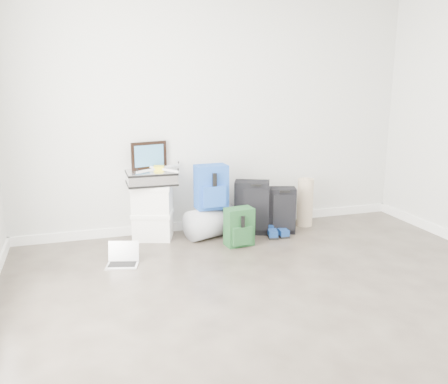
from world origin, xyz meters
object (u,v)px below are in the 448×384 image
object	(u,v)px
boxes_stack	(153,211)
large_suitcase	(252,207)
duffel_bag	(211,222)
briefcase	(151,178)
carry_on	(281,210)
laptop	(123,259)

from	to	relation	value
boxes_stack	large_suitcase	size ratio (longest dim) A/B	1.02
duffel_bag	large_suitcase	size ratio (longest dim) A/B	0.91
briefcase	carry_on	bearing A→B (deg)	-8.58
boxes_stack	briefcase	bearing A→B (deg)	0.00
boxes_stack	duffel_bag	world-z (taller)	boxes_stack
boxes_stack	large_suitcase	xyz separation A→B (m)	(1.08, -0.14, -0.01)
carry_on	laptop	world-z (taller)	carry_on
duffel_bag	carry_on	xyz separation A→B (m)	(0.78, -0.09, 0.09)
boxes_stack	carry_on	bearing A→B (deg)	8.88
large_suitcase	laptop	distance (m)	1.58
duffel_bag	carry_on	size ratio (longest dim) A/B	1.05
boxes_stack	duffel_bag	xyz separation A→B (m)	(0.61, -0.14, -0.13)
carry_on	boxes_stack	bearing A→B (deg)	-172.74
large_suitcase	duffel_bag	bearing A→B (deg)	-157.11
briefcase	duffel_bag	distance (m)	0.80
large_suitcase	laptop	bearing A→B (deg)	-137.99
briefcase	carry_on	size ratio (longest dim) A/B	0.98
boxes_stack	briefcase	world-z (taller)	briefcase
duffel_bag	carry_on	world-z (taller)	carry_on
large_suitcase	laptop	xyz separation A→B (m)	(-1.47, -0.51, -0.24)
briefcase	carry_on	distance (m)	1.47
large_suitcase	carry_on	distance (m)	0.32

